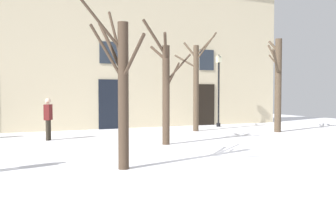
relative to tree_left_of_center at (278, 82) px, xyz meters
The scene contains 8 objects.
ground_plane 8.22m from the tree_left_of_center, 149.18° to the right, with size 33.92×33.92×0.00m, color white.
building_facade 8.66m from the tree_left_of_center, 142.90° to the left, with size 21.20×0.60×8.13m.
tree_left_of_center is the anchor object (origin of this frame).
tree_center 3.83m from the tree_left_of_center, 148.21° to the left, with size 1.27×1.98×4.65m.
tree_foreground 6.98m from the tree_left_of_center, 164.05° to the right, with size 1.89×1.63×4.45m.
tree_right_of_center 11.21m from the tree_left_of_center, 149.42° to the right, with size 1.27×2.31×4.21m.
streetlamp 3.80m from the tree_left_of_center, 104.03° to the left, with size 0.30×0.30×3.90m.
person_strolling 10.48m from the tree_left_of_center, behind, with size 0.38×0.44×1.65m.
Camera 1 is at (-6.15, -11.20, 1.90)m, focal length 43.87 mm.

